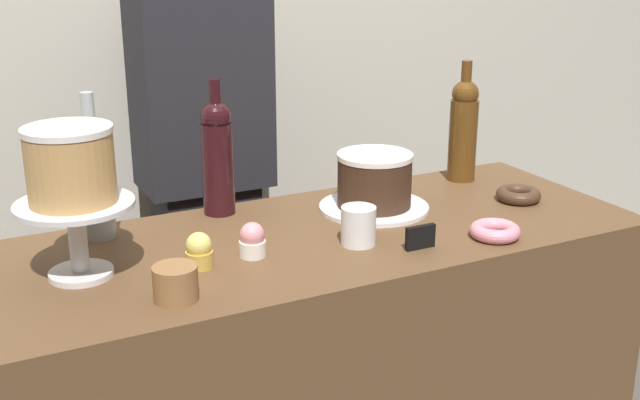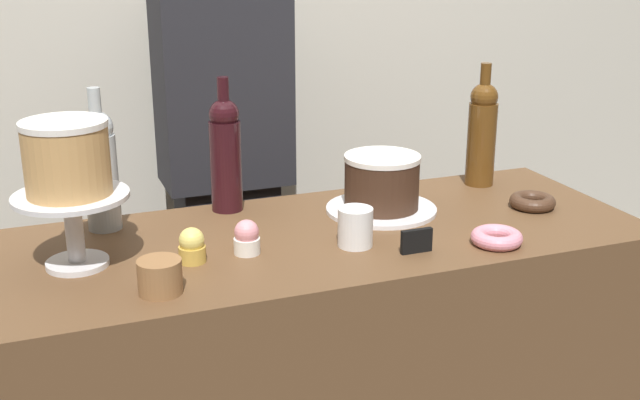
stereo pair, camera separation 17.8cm
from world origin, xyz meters
TOP-DOWN VIEW (x-y plane):
  - back_wall at (0.00, 0.86)m, footprint 6.00×0.05m
  - cake_stand_pedestal at (-0.53, 0.01)m, footprint 0.23×0.23m
  - white_layer_cake at (-0.53, 0.01)m, footprint 0.17×0.17m
  - silver_serving_platter at (0.19, 0.09)m, footprint 0.27×0.27m
  - chocolate_round_cake at (0.19, 0.09)m, footprint 0.18×0.18m
  - wine_bottle_clear at (-0.45, 0.21)m, footprint 0.08×0.08m
  - wine_bottle_amber at (0.53, 0.20)m, footprint 0.08×0.08m
  - wine_bottle_dark_red at (-0.15, 0.24)m, footprint 0.08×0.08m
  - cupcake_strawberry at (-0.19, -0.05)m, footprint 0.06×0.06m
  - cupcake_lemon at (-0.30, -0.06)m, footprint 0.06×0.06m
  - donut_chocolate at (0.55, -0.02)m, footprint 0.11×0.11m
  - donut_pink at (0.33, -0.20)m, footprint 0.11×0.11m
  - cookie_stack at (-0.39, -0.18)m, footprint 0.08×0.08m
  - price_sign_chalkboard at (0.15, -0.18)m, footprint 0.07×0.01m
  - coffee_cup_ceramic at (0.05, -0.09)m, footprint 0.08×0.08m
  - barista_figure at (-0.06, 0.62)m, footprint 0.36×0.22m

SIDE VIEW (x-z plane):
  - barista_figure at x=-0.06m, z-range 0.04..1.64m
  - silver_serving_platter at x=0.19m, z-range 0.90..0.91m
  - donut_chocolate at x=0.55m, z-range 0.90..0.93m
  - donut_pink at x=0.33m, z-range 0.90..0.93m
  - price_sign_chalkboard at x=0.15m, z-range 0.90..0.95m
  - cookie_stack at x=-0.39m, z-range 0.90..0.96m
  - cupcake_strawberry at x=-0.19m, z-range 0.90..0.97m
  - cupcake_lemon at x=-0.30m, z-range 0.90..0.97m
  - coffee_cup_ceramic at x=0.05m, z-range 0.90..0.98m
  - chocolate_round_cake at x=0.19m, z-range 0.91..1.04m
  - cake_stand_pedestal at x=-0.53m, z-range 0.93..1.08m
  - wine_bottle_clear at x=-0.45m, z-range 0.88..1.20m
  - wine_bottle_amber at x=0.53m, z-range 0.88..1.20m
  - wine_bottle_dark_red at x=-0.15m, z-range 0.88..1.20m
  - white_layer_cake at x=-0.53m, z-range 1.05..1.20m
  - back_wall at x=0.00m, z-range 0.00..2.60m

